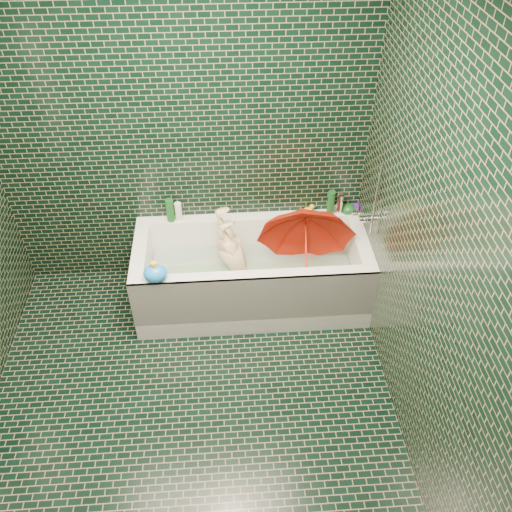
{
  "coord_description": "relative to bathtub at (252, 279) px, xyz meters",
  "views": [
    {
      "loc": [
        0.27,
        -1.94,
        3.05
      ],
      "look_at": [
        0.47,
        0.82,
        0.61
      ],
      "focal_mm": 38.0,
      "sensor_mm": 36.0,
      "label": 1
    }
  ],
  "objects": [
    {
      "name": "floor",
      "position": [
        -0.45,
        -1.01,
        -0.21
      ],
      "size": [
        2.8,
        2.8,
        0.0
      ],
      "primitive_type": "plane",
      "color": "black",
      "rests_on": "ground"
    },
    {
      "name": "ceiling",
      "position": [
        -0.45,
        -1.01,
        2.29
      ],
      "size": [
        2.8,
        2.8,
        0.0
      ],
      "primitive_type": "plane",
      "rotation": [
        3.14,
        0.0,
        0.0
      ],
      "color": "white",
      "rests_on": "wall_back"
    },
    {
      "name": "soap_bottle_b",
      "position": [
        0.8,
        0.34,
        0.34
      ],
      "size": [
        0.11,
        0.11,
        0.2
      ],
      "primitive_type": "imported",
      "rotation": [
        0.0,
        0.0,
        -0.28
      ],
      "color": "#451F74",
      "rests_on": "bathtub"
    },
    {
      "name": "water",
      "position": [
        0.0,
        0.02,
        0.09
      ],
      "size": [
        1.48,
        0.53,
        0.0
      ],
      "primitive_type": "cube",
      "color": "silver",
      "rests_on": "bathtub"
    },
    {
      "name": "bath_mat",
      "position": [
        0.0,
        0.02,
        -0.06
      ],
      "size": [
        1.35,
        0.47,
        0.01
      ],
      "primitive_type": "cube",
      "color": "#4FBA25",
      "rests_on": "bathtub"
    },
    {
      "name": "umbrella",
      "position": [
        0.38,
        -0.08,
        0.33
      ],
      "size": [
        0.94,
        0.97,
        1.05
      ],
      "primitive_type": "imported",
      "rotation": [
        0.48,
        -0.51,
        -0.34
      ],
      "color": "red",
      "rests_on": "bathtub"
    },
    {
      "name": "faucet",
      "position": [
        0.81,
        0.01,
        0.56
      ],
      "size": [
        0.18,
        0.19,
        0.55
      ],
      "color": "silver",
      "rests_on": "wall_right"
    },
    {
      "name": "child",
      "position": [
        -0.1,
        0.06,
        0.1
      ],
      "size": [
        0.99,
        0.43,
        0.41
      ],
      "primitive_type": "imported",
      "rotation": [
        -1.37,
        0.0,
        -1.48
      ],
      "color": "#E1BC8D",
      "rests_on": "bathtub"
    },
    {
      "name": "bottle_left_tall",
      "position": [
        -0.59,
        0.34,
        0.43
      ],
      "size": [
        0.08,
        0.08,
        0.18
      ],
      "primitive_type": "cylinder",
      "rotation": [
        0.0,
        0.0,
        -0.41
      ],
      "color": "#164D1D",
      "rests_on": "bathtub"
    },
    {
      "name": "bathtub",
      "position": [
        0.0,
        0.0,
        0.0
      ],
      "size": [
        1.7,
        0.75,
        0.55
      ],
      "color": "white",
      "rests_on": "floor"
    },
    {
      "name": "wall_right",
      "position": [
        0.85,
        -1.01,
        1.04
      ],
      "size": [
        0.0,
        2.8,
        2.8
      ],
      "primitive_type": "plane",
      "rotation": [
        1.57,
        0.0,
        -1.57
      ],
      "color": "black",
      "rests_on": "floor"
    },
    {
      "name": "soap_bottle_a",
      "position": [
        0.7,
        0.36,
        0.34
      ],
      "size": [
        0.11,
        0.11,
        0.24
      ],
      "primitive_type": "imported",
      "rotation": [
        0.0,
        0.0,
        0.17
      ],
      "color": "white",
      "rests_on": "bathtub"
    },
    {
      "name": "soap_bottle_c",
      "position": [
        0.78,
        0.31,
        0.34
      ],
      "size": [
        0.12,
        0.12,
        0.15
      ],
      "primitive_type": "imported",
      "rotation": [
        0.0,
        0.0,
        0.03
      ],
      "color": "#164D1D",
      "rests_on": "bathtub"
    },
    {
      "name": "bottle_right_tall",
      "position": [
        0.62,
        0.32,
        0.44
      ],
      "size": [
        0.07,
        0.07,
        0.21
      ],
      "primitive_type": "cylinder",
      "rotation": [
        0.0,
        0.0,
        0.24
      ],
      "color": "#164D1D",
      "rests_on": "bathtub"
    },
    {
      "name": "bottle_left_short",
      "position": [
        -0.53,
        0.34,
        0.41
      ],
      "size": [
        0.06,
        0.06,
        0.15
      ],
      "primitive_type": "cylinder",
      "rotation": [
        0.0,
        0.0,
        -0.16
      ],
      "color": "white",
      "rests_on": "bathtub"
    },
    {
      "name": "bottle_right_pump",
      "position": [
        0.69,
        0.34,
        0.42
      ],
      "size": [
        0.06,
        0.06,
        0.16
      ],
      "primitive_type": "cylinder",
      "rotation": [
        0.0,
        0.0,
        -0.28
      ],
      "color": "silver",
      "rests_on": "bathtub"
    },
    {
      "name": "bath_toy",
      "position": [
        -0.65,
        -0.32,
        0.41
      ],
      "size": [
        0.2,
        0.18,
        0.16
      ],
      "rotation": [
        0.0,
        0.0,
        -0.36
      ],
      "color": "#1A7EF2",
      "rests_on": "bathtub"
    },
    {
      "name": "wall_back",
      "position": [
        -0.45,
        0.39,
        1.04
      ],
      "size": [
        2.8,
        0.0,
        2.8
      ],
      "primitive_type": "plane",
      "rotation": [
        1.57,
        0.0,
        0.0
      ],
      "color": "black",
      "rests_on": "floor"
    },
    {
      "name": "rubber_duck",
      "position": [
        0.46,
        0.34,
        0.38
      ],
      "size": [
        0.1,
        0.07,
        0.08
      ],
      "rotation": [
        0.0,
        0.0,
        0.14
      ],
      "color": "yellow",
      "rests_on": "bathtub"
    }
  ]
}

